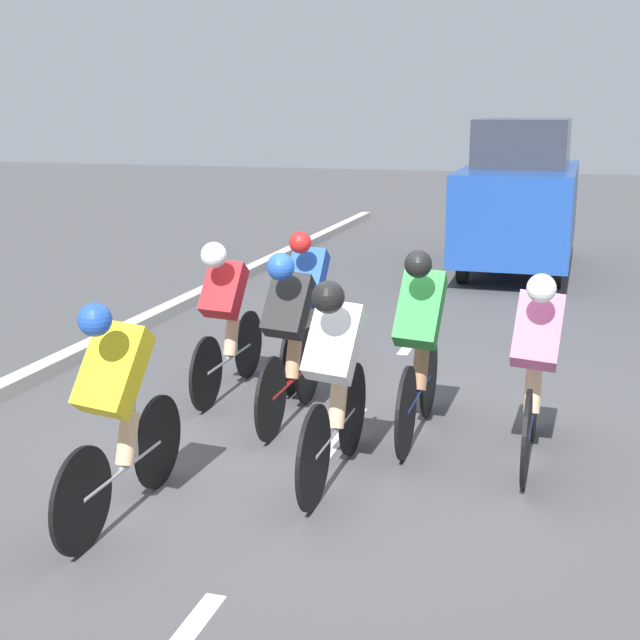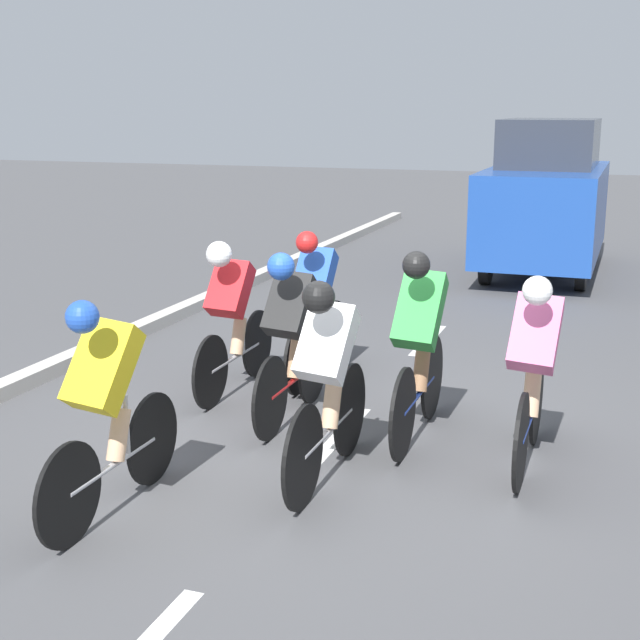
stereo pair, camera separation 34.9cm
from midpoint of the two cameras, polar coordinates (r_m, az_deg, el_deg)
ground_plane at (r=7.04m, az=2.12°, el=-8.03°), size 60.00×60.00×0.00m
lane_stripe_mid at (r=7.22m, az=2.62°, el=-7.44°), size 0.12×1.40×0.01m
lane_stripe_far at (r=10.18m, az=7.92°, el=-1.27°), size 0.12×1.40×0.01m
curb at (r=8.63m, az=-18.18°, el=-4.10°), size 0.20×27.83×0.14m
cyclist_pink at (r=6.58m, az=14.96°, el=-3.03°), size 0.36×1.64×1.48m
cyclist_yellow at (r=5.73m, az=-11.83°, el=-5.23°), size 0.38×1.64×1.49m
cyclist_black at (r=7.29m, az=-0.54°, el=-0.87°), size 0.35×1.66×1.48m
cyclist_green at (r=6.96m, az=7.79°, el=-1.47°), size 0.35×1.70×1.56m
cyclist_blue at (r=8.43m, az=0.87°, el=1.11°), size 0.34×1.69×1.49m
cyclist_red at (r=8.06m, az=-4.49°, el=0.47°), size 0.34×1.68×1.45m
cyclist_white at (r=6.11m, az=2.08°, el=-3.72°), size 0.36×1.71×1.50m
support_car at (r=14.53m, az=14.93°, el=7.54°), size 1.70×4.05×2.39m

